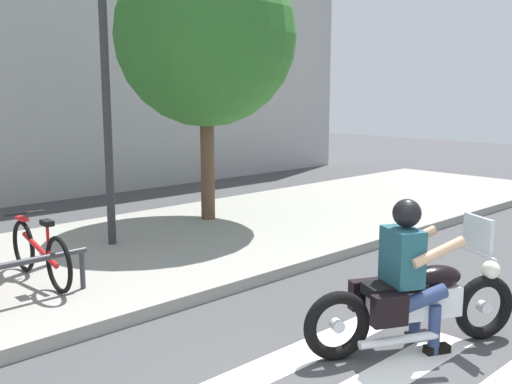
# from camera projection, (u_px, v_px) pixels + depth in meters

# --- Properties ---
(sidewalk) EXTENTS (24.00, 4.40, 0.15)m
(sidewalk) POSITION_uv_depth(u_px,v_px,m) (43.00, 272.00, 7.66)
(sidewalk) COLOR gray
(sidewalk) RESTS_ON ground
(crosswalk_stripe_4) EXTENTS (2.80, 0.40, 0.01)m
(crosswalk_stripe_4) POSITION_uv_depth(u_px,v_px,m) (299.00, 354.00, 5.41)
(crosswalk_stripe_4) COLOR white
(crosswalk_stripe_4) RESTS_ON ground
(motorcycle) EXTENTS (2.03, 1.11, 1.23)m
(motorcycle) POSITION_uv_depth(u_px,v_px,m) (415.00, 302.00, 5.48)
(motorcycle) COLOR black
(motorcycle) RESTS_ON ground
(rider) EXTENTS (0.76, 0.71, 1.44)m
(rider) POSITION_uv_depth(u_px,v_px,m) (410.00, 264.00, 5.40)
(rider) COLOR #1E4C59
(rider) RESTS_ON ground
(bicycle_4) EXTENTS (0.48, 1.73, 0.79)m
(bicycle_4) POSITION_uv_depth(u_px,v_px,m) (40.00, 253.00, 6.96)
(bicycle_4) COLOR black
(bicycle_4) RESTS_ON sidewalk
(street_lamp) EXTENTS (0.28, 0.28, 4.42)m
(street_lamp) POSITION_uv_depth(u_px,v_px,m) (105.00, 72.00, 8.36)
(street_lamp) COLOR #2D2D33
(street_lamp) RESTS_ON ground
(tree_near_rack) EXTENTS (3.10, 3.10, 4.88)m
(tree_near_rack) POSITION_uv_depth(u_px,v_px,m) (206.00, 36.00, 10.01)
(tree_near_rack) COLOR brown
(tree_near_rack) RESTS_ON ground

